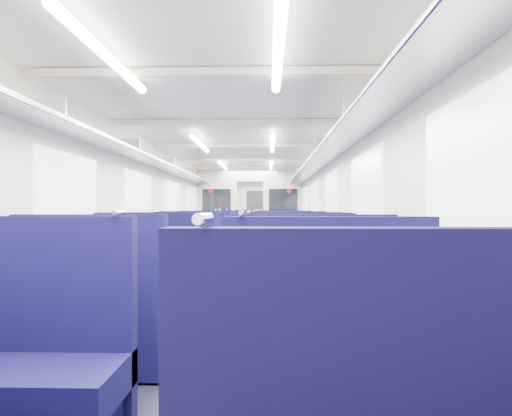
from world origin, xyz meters
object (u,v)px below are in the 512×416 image
(seat_20, at_px, (224,239))
(seat_22, at_px, (228,236))
(bulkhead, at_px, (250,210))
(seat_11, at_px, (291,268))
(end_door, at_px, (256,216))
(seat_14, at_px, (203,253))
(seat_5, at_px, (314,326))
(seat_21, at_px, (280,239))
(seat_24, at_px, (231,234))
(seat_9, at_px, (295,278))
(seat_17, at_px, (284,248))
(seat_13, at_px, (288,260))
(seat_7, at_px, (303,299))
(seat_10, at_px, (183,266))
(seat_4, at_px, (98,324))
(seat_12, at_px, (194,259))
(seat_6, at_px, (141,295))
(seat_2, at_px, (18,377))
(seat_25, at_px, (278,234))
(seat_15, at_px, (285,253))
(seat_8, at_px, (162,280))
(seat_27, at_px, (278,232))
(seat_26, at_px, (233,232))
(seat_16, at_px, (210,248))
(seat_23, at_px, (279,236))
(seat_18, at_px, (216,244))
(seat_19, at_px, (282,244))
(seat_3, at_px, (337,388))

(seat_20, bearing_deg, seat_22, 90.00)
(bulkhead, xyz_separation_m, seat_11, (0.83, -5.14, -0.84))
(end_door, bearing_deg, seat_14, -95.12)
(seat_5, distance_m, seat_22, 11.41)
(seat_21, height_order, seat_24, same)
(seat_9, height_order, seat_17, same)
(seat_13, bearing_deg, seat_9, -90.00)
(seat_7, xyz_separation_m, seat_10, (-1.66, 2.48, 0.00))
(seat_4, distance_m, seat_12, 4.52)
(seat_6, height_order, seat_13, same)
(seat_2, relative_size, seat_21, 1.00)
(seat_25, bearing_deg, seat_7, -90.00)
(seat_12, bearing_deg, seat_15, 35.06)
(seat_8, xyz_separation_m, seat_24, (0.00, 10.24, 0.00))
(seat_7, distance_m, seat_12, 3.87)
(seat_15, bearing_deg, seat_25, 90.00)
(seat_12, bearing_deg, end_door, 85.42)
(seat_15, xyz_separation_m, seat_27, (0.00, 7.87, 0.00))
(seat_6, relative_size, seat_17, 1.00)
(seat_26, bearing_deg, seat_16, -90.00)
(seat_15, relative_size, seat_27, 1.00)
(seat_23, bearing_deg, seat_2, -97.68)
(bulkhead, bearing_deg, seat_26, 99.26)
(seat_17, bearing_deg, seat_23, 90.00)
(seat_7, relative_size, seat_18, 1.00)
(seat_9, bearing_deg, seat_26, 98.38)
(seat_12, relative_size, seat_14, 1.00)
(seat_7, bearing_deg, seat_25, 90.00)
(seat_4, xyz_separation_m, seat_6, (0.00, 1.20, 0.00))
(seat_8, distance_m, seat_14, 3.47)
(seat_4, height_order, seat_20, same)
(seat_16, xyz_separation_m, seat_21, (1.66, 3.26, 0.00))
(seat_27, bearing_deg, bulkhead, -99.37)
(seat_13, height_order, seat_16, same)
(seat_17, xyz_separation_m, seat_24, (-1.66, 5.55, 0.00))
(seat_12, distance_m, seat_16, 2.32)
(seat_19, bearing_deg, seat_24, 110.61)
(seat_12, xyz_separation_m, seat_15, (1.66, 1.16, 0.00))
(seat_10, xyz_separation_m, seat_15, (1.66, 2.18, 0.00))
(seat_3, distance_m, seat_19, 9.19)
(seat_6, distance_m, seat_12, 3.32)
(seat_5, bearing_deg, seat_17, 90.00)
(seat_24, distance_m, seat_27, 2.03)
(seat_5, bearing_deg, seat_23, 90.00)
(seat_16, xyz_separation_m, seat_25, (1.66, 5.46, 0.00))
(seat_19, bearing_deg, seat_11, -90.00)
(seat_21, bearing_deg, seat_20, -176.84)
(seat_25, bearing_deg, seat_19, -90.00)
(seat_14, xyz_separation_m, seat_27, (1.66, 7.94, 0.00))
(seat_4, bearing_deg, seat_21, 80.66)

